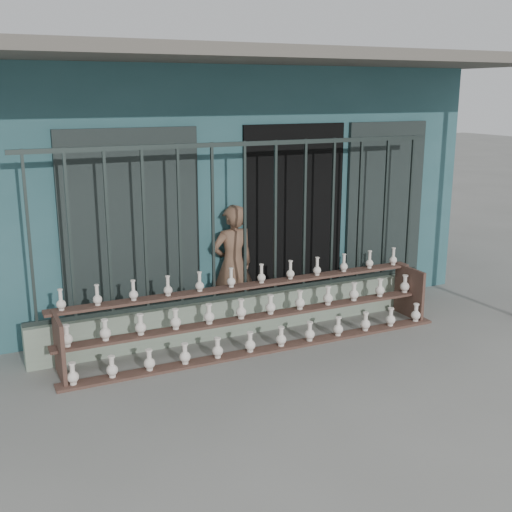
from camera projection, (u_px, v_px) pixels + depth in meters
name	position (u px, v px, depth m)	size (l,w,h in m)	color
ground	(298.00, 373.00, 6.53)	(60.00, 60.00, 0.00)	slate
workshop_building	(166.00, 170.00, 9.84)	(7.40, 6.60, 3.21)	#2C575D
parapet_wall	(245.00, 313.00, 7.62)	(5.00, 0.20, 0.45)	gray
security_fence	(245.00, 221.00, 7.34)	(5.00, 0.04, 1.80)	#283330
shelf_rack	(256.00, 314.00, 7.20)	(4.50, 0.68, 0.85)	brown
elderly_woman	(233.00, 265.00, 7.80)	(0.54, 0.35, 1.48)	brown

